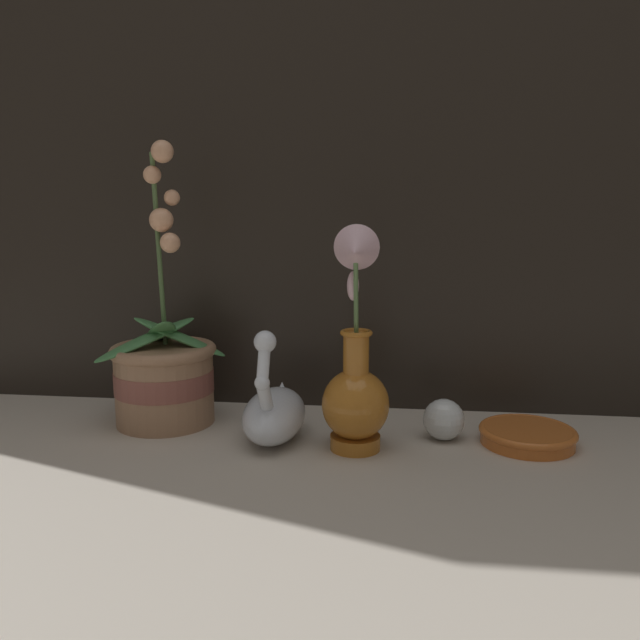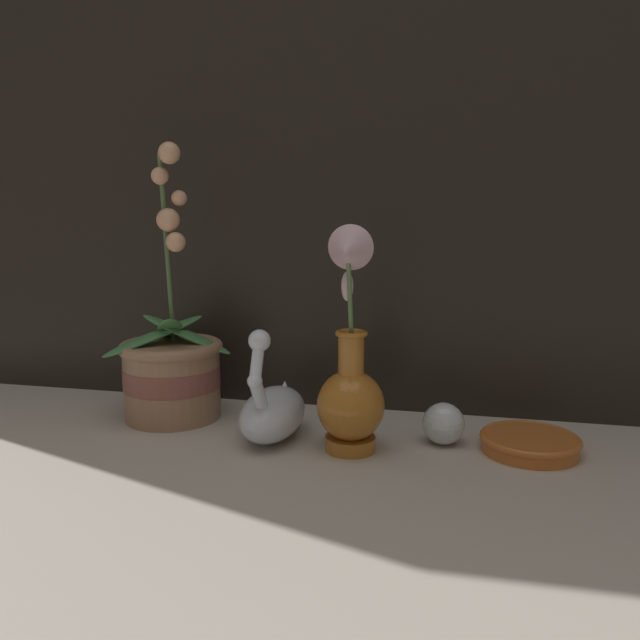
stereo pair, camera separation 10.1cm
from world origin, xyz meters
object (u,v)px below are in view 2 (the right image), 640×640
(swan_figurine, at_px, (273,410))
(glass_sphere, at_px, (443,424))
(amber_dish, at_px, (530,442))
(orchid_potted_plant, at_px, (172,368))
(blue_vase, at_px, (350,383))

(swan_figurine, relative_size, glass_sphere, 2.95)
(glass_sphere, xyz_separation_m, amber_dish, (0.13, -0.01, -0.02))
(swan_figurine, relative_size, amber_dish, 1.30)
(orchid_potted_plant, bearing_deg, amber_dish, -3.33)
(orchid_potted_plant, bearing_deg, glass_sphere, -3.52)
(swan_figurine, bearing_deg, blue_vase, -13.53)
(orchid_potted_plant, xyz_separation_m, blue_vase, (0.34, -0.09, 0.02))
(orchid_potted_plant, xyz_separation_m, glass_sphere, (0.48, -0.03, -0.06))
(orchid_potted_plant, distance_m, amber_dish, 0.62)
(glass_sphere, bearing_deg, amber_dish, -2.63)
(swan_figurine, height_order, glass_sphere, swan_figurine)
(orchid_potted_plant, height_order, blue_vase, orchid_potted_plant)
(swan_figurine, height_order, amber_dish, swan_figurine)
(orchid_potted_plant, relative_size, blue_vase, 1.38)
(swan_figurine, xyz_separation_m, blue_vase, (0.13, -0.03, 0.06))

